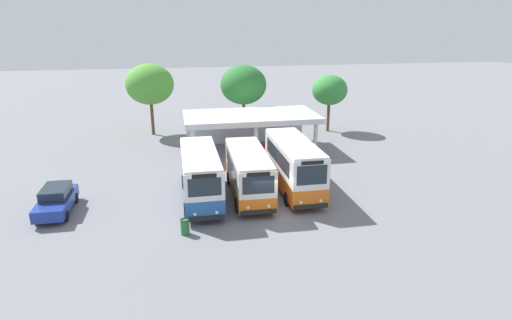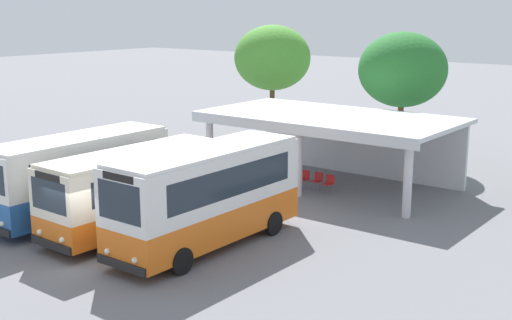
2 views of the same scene
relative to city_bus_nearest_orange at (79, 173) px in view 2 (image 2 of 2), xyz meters
name	(u,v)px [view 2 (image 2 of 2)]	position (x,y,z in m)	size (l,w,h in m)	color
ground_plane	(87,259)	(4.05, -2.98, -1.84)	(180.00, 180.00, 0.00)	slate
city_bus_nearest_orange	(79,173)	(0.00, 0.00, 0.00)	(2.43, 7.98, 3.33)	black
city_bus_second_in_row	(136,187)	(3.22, 0.13, -0.10)	(2.58, 7.81, 3.13)	black
city_bus_middle_cream	(206,194)	(6.44, 0.48, 0.12)	(2.45, 8.11, 3.57)	black
terminal_canopy	(337,128)	(5.27, 11.27, 0.85)	(11.90, 6.30, 3.40)	silver
waiting_chair_end_by_column	(293,175)	(4.07, 9.37, -1.32)	(0.45, 0.45, 0.86)	slate
waiting_chair_second_from_end	(304,178)	(4.76, 9.28, -1.32)	(0.45, 0.45, 0.86)	slate
waiting_chair_middle_seat	(317,180)	(5.45, 9.33, -1.32)	(0.45, 0.45, 0.86)	slate
waiting_chair_fourth_seat	(329,182)	(6.14, 9.23, -1.32)	(0.45, 0.45, 0.86)	slate
roadside_tree_behind_canopy	(403,70)	(5.74, 17.23, 3.24)	(4.76, 4.76, 7.12)	brown
roadside_tree_west_of_canopy	(272,58)	(-3.73, 18.28, 3.40)	(4.84, 4.84, 7.31)	brown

